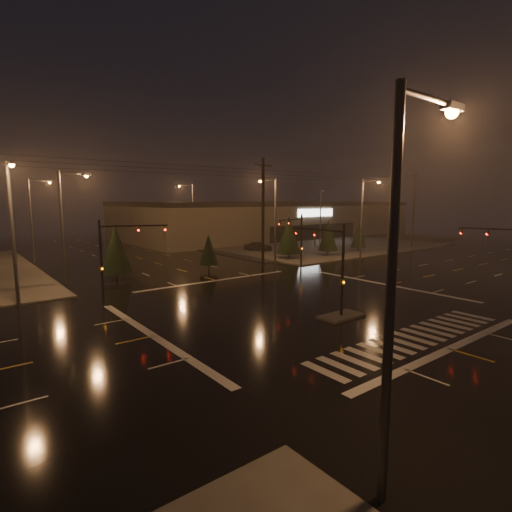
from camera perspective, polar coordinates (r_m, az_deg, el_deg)
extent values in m
plane|color=black|center=(29.07, 6.01, -6.90)|extent=(140.00, 140.00, 0.00)
cube|color=#403E39|center=(70.92, 6.75, 1.90)|extent=(36.00, 36.00, 0.12)
cube|color=#403E39|center=(26.42, 12.09, -8.39)|extent=(3.00, 1.60, 0.15)
cube|color=beige|center=(23.71, 21.52, -10.86)|extent=(15.00, 2.60, 0.01)
cube|color=beige|center=(22.83, 25.92, -11.84)|extent=(16.00, 0.50, 0.01)
cube|color=beige|center=(37.57, -5.69, -3.50)|extent=(16.00, 0.50, 0.01)
cube|color=black|center=(73.16, 10.65, 1.99)|extent=(50.00, 24.00, 0.08)
cube|color=#756D53|center=(85.87, 1.66, 5.29)|extent=(60.00, 28.00, 7.00)
cube|color=black|center=(85.79, 1.67, 7.50)|extent=(60.20, 28.20, 0.80)
cube|color=white|center=(75.46, 8.52, 6.14)|extent=(9.00, 0.20, 1.40)
cube|color=black|center=(75.69, 8.44, 3.42)|extent=(22.00, 0.15, 2.80)
cylinder|color=black|center=(25.77, 12.27, -2.13)|extent=(0.18, 0.18, 6.00)
cylinder|color=black|center=(26.95, 8.76, 3.75)|extent=(0.12, 4.50, 0.12)
imported|color=#594707|center=(28.38, 5.78, 3.91)|extent=(0.16, 0.20, 1.00)
cube|color=#594707|center=(25.89, 12.23, -3.66)|extent=(0.25, 0.18, 0.35)
cylinder|color=black|center=(43.19, 6.50, 2.00)|extent=(0.18, 0.18, 6.00)
cylinder|color=black|center=(40.77, 5.02, 5.19)|extent=(4.74, 1.82, 0.12)
imported|color=#594707|center=(38.78, 3.49, 5.00)|extent=(0.24, 0.22, 1.00)
cube|color=#594707|center=(43.26, 6.48, 1.07)|extent=(0.25, 0.18, 0.35)
cylinder|color=black|center=(32.33, -21.24, -0.47)|extent=(0.18, 0.18, 6.00)
cylinder|color=black|center=(32.02, -16.99, 4.14)|extent=(4.74, 1.82, 0.12)
imported|color=#594707|center=(32.14, -12.96, 4.21)|extent=(0.24, 0.22, 1.00)
cube|color=#594707|center=(32.43, -21.18, -1.70)|extent=(0.25, 0.18, 0.35)
cylinder|color=black|center=(31.61, 30.60, 3.34)|extent=(1.48, 3.80, 0.12)
imported|color=#594707|center=(31.71, 27.34, 3.48)|extent=(0.22, 0.24, 1.00)
cylinder|color=#38383A|center=(9.87, 18.62, -6.64)|extent=(0.24, 0.24, 10.00)
cylinder|color=#38383A|center=(10.87, 23.54, 19.99)|extent=(2.40, 0.14, 0.14)
cube|color=#38383A|center=(11.80, 26.24, 18.56)|extent=(0.70, 0.30, 0.18)
sphere|color=#FF992D|center=(11.78, 26.20, 17.94)|extent=(0.32, 0.32, 0.32)
cylinder|color=#38383A|center=(39.14, -25.96, 3.58)|extent=(0.24, 0.24, 10.00)
cylinder|color=#38383A|center=(39.40, -24.65, 10.68)|extent=(2.40, 0.14, 0.14)
cube|color=#38383A|center=(39.67, -23.08, 10.67)|extent=(0.70, 0.30, 0.18)
sphere|color=#FF992D|center=(39.66, -23.07, 10.48)|extent=(0.32, 0.32, 0.32)
cylinder|color=#38383A|center=(54.87, -29.46, 4.37)|extent=(0.24, 0.24, 10.00)
cylinder|color=#38383A|center=(55.06, -28.55, 9.45)|extent=(2.40, 0.14, 0.14)
cube|color=#38383A|center=(55.25, -27.41, 9.46)|extent=(0.70, 0.30, 0.18)
sphere|color=#FF992D|center=(55.25, -27.40, 9.33)|extent=(0.32, 0.32, 0.32)
cylinder|color=#38383A|center=(47.76, 2.77, 5.01)|extent=(0.24, 0.24, 10.00)
cylinder|color=#38383A|center=(46.98, 1.68, 10.82)|extent=(2.40, 0.14, 0.14)
cube|color=#38383A|center=(46.29, 0.61, 10.80)|extent=(0.70, 0.30, 0.18)
sphere|color=#FF992D|center=(46.29, 0.61, 10.64)|extent=(0.32, 0.32, 0.32)
cylinder|color=#38383A|center=(64.26, -8.96, 5.66)|extent=(0.24, 0.24, 10.00)
cylinder|color=#38383A|center=(63.69, -10.01, 9.94)|extent=(2.40, 0.14, 0.14)
cube|color=#38383A|center=(63.18, -10.91, 9.89)|extent=(0.70, 0.30, 0.18)
sphere|color=#FF992D|center=(63.18, -10.90, 9.77)|extent=(0.32, 0.32, 0.32)
cylinder|color=#38383A|center=(32.02, -31.41, 2.43)|extent=(0.24, 0.24, 10.00)
cylinder|color=#38383A|center=(30.83, -31.80, 11.19)|extent=(0.14, 2.40, 0.14)
cube|color=#38383A|center=(29.73, -31.55, 11.28)|extent=(0.30, 0.70, 0.18)
sphere|color=#FF992D|center=(29.72, -31.54, 11.03)|extent=(0.32, 0.32, 0.32)
cylinder|color=#38383A|center=(52.31, 14.85, 5.00)|extent=(0.24, 0.24, 10.00)
cylinder|color=#38383A|center=(51.59, 16.11, 10.26)|extent=(0.14, 2.40, 0.14)
cube|color=#38383A|center=(50.95, 17.13, 10.20)|extent=(0.30, 0.70, 0.18)
sphere|color=#FF992D|center=(50.94, 17.12, 10.05)|extent=(0.32, 0.32, 0.32)
cylinder|color=black|center=(43.94, 1.00, 6.07)|extent=(0.32, 0.32, 12.00)
cube|color=black|center=(44.08, 1.02, 12.84)|extent=(2.20, 0.12, 0.12)
cylinder|color=black|center=(66.95, 21.56, 6.15)|extent=(0.32, 0.32, 12.00)
cube|color=black|center=(67.04, 21.79, 10.59)|extent=(2.20, 0.12, 0.12)
cylinder|color=black|center=(51.46, 4.69, 0.00)|extent=(0.18, 0.18, 0.70)
cone|color=black|center=(51.16, 4.73, 3.04)|extent=(3.07, 3.07, 4.79)
cylinder|color=black|center=(55.04, 10.22, 0.41)|extent=(0.18, 0.18, 0.70)
cone|color=black|center=(54.78, 10.28, 2.90)|extent=(2.63, 2.63, 4.11)
cylinder|color=black|center=(59.94, 14.41, 0.89)|extent=(0.18, 0.18, 0.70)
cone|color=black|center=(59.73, 14.47, 2.89)|extent=(2.24, 2.24, 3.50)
cylinder|color=black|center=(39.97, -19.25, -2.71)|extent=(0.18, 0.18, 0.70)
cone|color=black|center=(39.59, -19.42, 0.99)|extent=(2.88, 2.88, 4.50)
cylinder|color=black|center=(42.73, -6.74, -1.66)|extent=(0.18, 0.18, 0.70)
cone|color=black|center=(42.45, -6.78, 0.93)|extent=(2.04, 2.04, 3.19)
imported|color=black|center=(58.92, 0.33, 1.38)|extent=(3.78, 4.39, 1.43)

